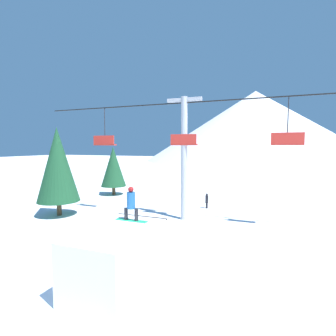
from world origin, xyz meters
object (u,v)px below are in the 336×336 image
pine_tree_near (58,165)px  snowboarder (131,204)px  snow_ramp (118,258)px  distant_skier (207,200)px

pine_tree_near → snowboarder: bearing=-31.7°
snow_ramp → snowboarder: 2.06m
distant_skier → pine_tree_near: bearing=-147.5°
snowboarder → snow_ramp: bearing=-87.2°
snow_ramp → distant_skier: (0.26, 12.89, -0.40)m
snow_ramp → pine_tree_near: size_ratio=0.60×
pine_tree_near → distant_skier: bearing=32.5°
pine_tree_near → snow_ramp: bearing=-36.1°
distant_skier → snowboarder: bearing=-91.5°
snow_ramp → distant_skier: bearing=88.8°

